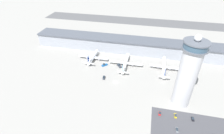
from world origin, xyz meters
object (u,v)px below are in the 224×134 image
service_truck_catering (104,78)px  car_navy_sedan (175,116)px  airplane_gate_bravo (125,63)px  service_truck_fuel (119,66)px  car_silver_sedan (177,130)px  service_truck_baggage (105,65)px  car_white_wagon (193,119)px  car_blue_compact (160,113)px  airplane_gate_charlie (164,67)px  control_tower (188,74)px  airplane_gate_alpha (93,57)px

service_truck_catering → car_navy_sedan: bearing=-27.5°
airplane_gate_bravo → service_truck_fuel: airplane_gate_bravo is taller
service_truck_fuel → car_silver_sedan: size_ratio=1.56×
service_truck_catering → service_truck_baggage: (-5.58, 23.83, 0.16)m
car_white_wagon → car_silver_sedan: car_white_wagon is taller
car_blue_compact → car_white_wagon: bearing=-0.2°
car_blue_compact → service_truck_catering: bearing=147.5°
airplane_gate_bravo → airplane_gate_charlie: bearing=1.5°
airplane_gate_bravo → service_truck_fuel: bearing=-157.4°
service_truck_fuel → service_truck_baggage: service_truck_baggage is taller
car_silver_sedan → car_blue_compact: bearing=132.7°
control_tower → car_white_wagon: control_tower is taller
airplane_gate_alpha → car_navy_sedan: (92.90, -69.74, -3.66)m
airplane_gate_charlie → car_white_wagon: (21.41, -66.87, -3.80)m
control_tower → service_truck_fuel: size_ratio=8.82×
airplane_gate_bravo → airplane_gate_charlie: (43.66, 1.16, 0.13)m
airplane_gate_alpha → car_blue_compact: bearing=-41.0°
service_truck_catering → car_navy_sedan: (70.17, -36.54, -0.32)m
airplane_gate_alpha → service_truck_fuel: (34.42, -7.18, -3.21)m
airplane_gate_alpha → car_silver_sedan: (93.00, -83.60, -3.73)m
airplane_gate_alpha → car_white_wagon: airplane_gate_alpha is taller
control_tower → service_truck_baggage: control_tower is taller
airplane_gate_bravo → service_truck_catering: size_ratio=6.87×
car_white_wagon → car_silver_sedan: size_ratio=0.89×
service_truck_catering → car_blue_compact: (57.74, -36.80, -0.38)m
airplane_gate_charlie → service_truck_fuel: bearing=-175.5°
service_truck_catering → airplane_gate_bravo: bearing=57.5°
airplane_gate_alpha → airplane_gate_bravo: airplane_gate_alpha is taller
service_truck_fuel → car_silver_sedan: bearing=-52.5°
airplane_gate_charlie → car_blue_compact: size_ratio=9.92×
airplane_gate_bravo → car_navy_sedan: airplane_gate_bravo is taller
airplane_gate_charlie → car_blue_compact: bearing=-93.7°
service_truck_fuel → car_navy_sedan: size_ratio=1.54×
control_tower → car_white_wagon: (8.73, -17.25, -30.61)m
car_blue_compact → car_silver_sedan: (12.53, -13.60, -0.01)m
airplane_gate_alpha → airplane_gate_charlie: (84.78, -3.24, 0.13)m
car_blue_compact → airplane_gate_bravo: bearing=121.0°
service_truck_baggage → car_white_wagon: (89.05, -60.74, -0.49)m
service_truck_fuel → car_blue_compact: service_truck_fuel is taller
service_truck_catering → service_truck_baggage: size_ratio=0.87×
car_white_wagon → service_truck_catering: bearing=156.1°
service_truck_baggage → car_white_wagon: size_ratio=1.63×
control_tower → car_silver_sedan: control_tower is taller
control_tower → car_navy_sedan: 35.24m
control_tower → service_truck_fuel: control_tower is taller
car_navy_sedan → car_blue_compact: (-12.43, -0.26, -0.06)m
service_truck_fuel → service_truck_baggage: (-17.27, -2.19, 0.03)m
airplane_gate_bravo → service_truck_baggage: airplane_gate_bravo is taller
service_truck_fuel → car_blue_compact: 77.90m
service_truck_baggage → car_blue_compact: 87.67m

